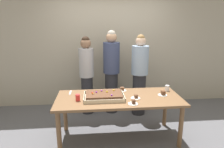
# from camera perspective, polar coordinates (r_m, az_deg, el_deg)

# --- Properties ---
(ground_plane) EXTENTS (12.00, 12.00, 0.00)m
(ground_plane) POSITION_cam_1_polar(r_m,az_deg,el_deg) (3.60, 1.84, -17.52)
(ground_plane) COLOR #5B5B60
(interior_back_panel) EXTENTS (8.00, 0.12, 3.00)m
(interior_back_panel) POSITION_cam_1_polar(r_m,az_deg,el_deg) (4.65, -0.51, 9.58)
(interior_back_panel) COLOR #B2A893
(interior_back_panel) RESTS_ON ground_plane
(party_table) EXTENTS (2.00, 0.85, 0.73)m
(party_table) POSITION_cam_1_polar(r_m,az_deg,el_deg) (3.30, 1.93, -7.89)
(party_table) COLOR brown
(party_table) RESTS_ON ground_plane
(sheet_cake) EXTENTS (0.63, 0.43, 0.11)m
(sheet_cake) POSITION_cam_1_polar(r_m,az_deg,el_deg) (3.21, -2.29, -6.22)
(sheet_cake) COLOR beige
(sheet_cake) RESTS_ON party_table
(plated_slice_near_left) EXTENTS (0.15, 0.15, 0.08)m
(plated_slice_near_left) POSITION_cam_1_polar(r_m,az_deg,el_deg) (3.44, 14.21, -5.46)
(plated_slice_near_left) COLOR white
(plated_slice_near_left) RESTS_ON party_table
(plated_slice_near_right) EXTENTS (0.15, 0.15, 0.07)m
(plated_slice_near_right) POSITION_cam_1_polar(r_m,az_deg,el_deg) (3.54, 2.87, -4.47)
(plated_slice_near_right) COLOR white
(plated_slice_near_right) RESTS_ON party_table
(plated_slice_far_left) EXTENTS (0.15, 0.15, 0.07)m
(plated_slice_far_left) POSITION_cam_1_polar(r_m,az_deg,el_deg) (3.01, 6.03, -8.12)
(plated_slice_far_left) COLOR white
(plated_slice_far_left) RESTS_ON party_table
(plated_slice_far_right) EXTENTS (0.15, 0.15, 0.06)m
(plated_slice_far_right) POSITION_cam_1_polar(r_m,az_deg,el_deg) (3.23, 6.74, -6.61)
(plated_slice_far_right) COLOR white
(plated_slice_far_right) RESTS_ON party_table
(drink_cup_nearest) EXTENTS (0.07, 0.07, 0.10)m
(drink_cup_nearest) POSITION_cam_1_polar(r_m,az_deg,el_deg) (3.16, -9.66, -6.61)
(drink_cup_nearest) COLOR red
(drink_cup_nearest) RESTS_ON party_table
(drink_cup_middle) EXTENTS (0.07, 0.07, 0.10)m
(drink_cup_middle) POSITION_cam_1_polar(r_m,az_deg,el_deg) (3.67, 15.34, -3.87)
(drink_cup_middle) COLOR white
(drink_cup_middle) RESTS_ON party_table
(cake_server_utensil) EXTENTS (0.03, 0.20, 0.01)m
(cake_server_utensil) POSITION_cam_1_polar(r_m,az_deg,el_deg) (3.52, -11.71, -5.19)
(cake_server_utensil) COLOR silver
(cake_server_utensil) RESTS_ON party_table
(person_serving_front) EXTENTS (0.34, 0.34, 1.67)m
(person_serving_front) POSITION_cam_1_polar(r_m,az_deg,el_deg) (4.16, 7.80, -0.07)
(person_serving_front) COLOR #28282D
(person_serving_front) RESTS_ON ground_plane
(person_green_shirt_behind) EXTENTS (0.30, 0.30, 1.63)m
(person_green_shirt_behind) POSITION_cam_1_polar(r_m,az_deg,el_deg) (4.20, -7.18, 0.05)
(person_green_shirt_behind) COLOR #28282D
(person_green_shirt_behind) RESTS_ON ground_plane
(person_striped_tie_right) EXTENTS (0.34, 0.34, 1.75)m
(person_striped_tie_right) POSITION_cam_1_polar(r_m,az_deg,el_deg) (4.22, -0.16, 0.95)
(person_striped_tie_right) COLOR #28282D
(person_striped_tie_right) RESTS_ON ground_plane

